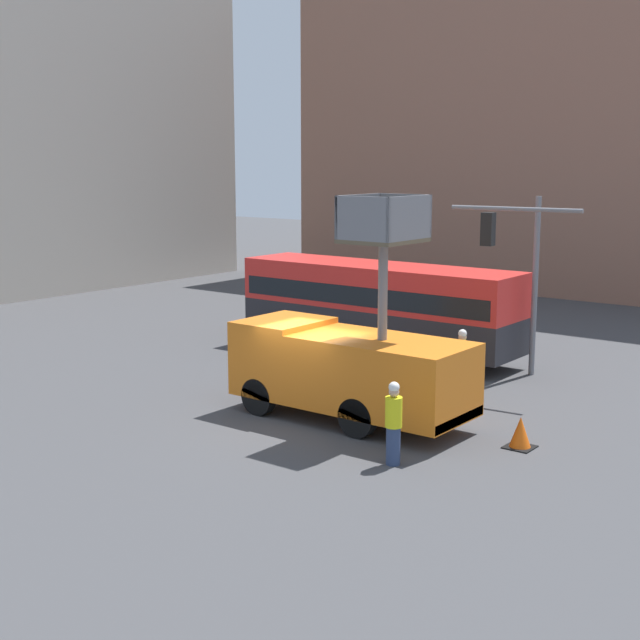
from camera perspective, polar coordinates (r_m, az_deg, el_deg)
ground_plane at (r=23.44m, az=-0.92°, el=-6.40°), size 120.00×120.00×0.00m
building_backdrop_side at (r=49.84m, az=15.52°, el=12.26°), size 10.00×28.00×17.51m
utility_truck at (r=23.02m, az=1.90°, el=-2.93°), size 2.39×6.43×5.86m
city_bus at (r=30.75m, az=3.76°, el=1.18°), size 2.50×10.16×3.16m
traffic_light_pole at (r=26.97m, az=12.61°, el=3.93°), size 4.18×3.93×5.60m
road_worker_near_truck at (r=19.92m, az=4.73°, el=-6.59°), size 0.38×0.38×1.90m
road_worker_directing at (r=26.01m, az=9.06°, el=-2.64°), size 0.38×0.38×1.91m
traffic_cone_near_truck at (r=21.67m, az=12.70°, el=-7.08°), size 0.66×0.66×0.76m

